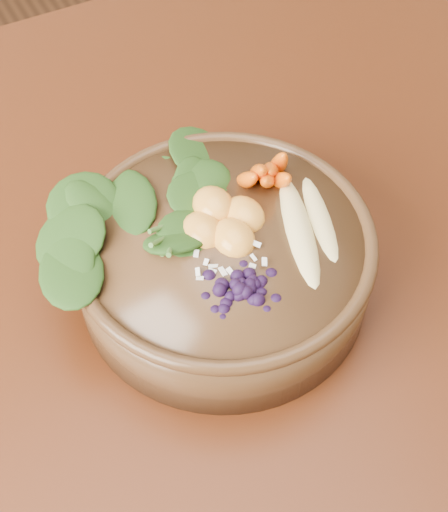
{
  "coord_description": "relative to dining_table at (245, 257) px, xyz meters",
  "views": [
    {
      "loc": [
        -0.27,
        -0.45,
        1.33
      ],
      "look_at": [
        -0.07,
        -0.08,
        0.8
      ],
      "focal_mm": 50.0,
      "sensor_mm": 36.0,
      "label": 1
    }
  ],
  "objects": [
    {
      "name": "ground",
      "position": [
        0.0,
        0.0,
        -0.66
      ],
      "size": [
        4.0,
        4.0,
        0.0
      ],
      "primitive_type": "plane",
      "color": "#381E0F",
      "rests_on": "ground"
    },
    {
      "name": "kale_heap",
      "position": [
        -0.1,
        -0.02,
        0.19
      ],
      "size": [
        0.23,
        0.22,
        0.04
      ],
      "primitive_type": null,
      "rotation": [
        0.0,
        0.0,
        -0.34
      ],
      "color": "#224314",
      "rests_on": "stoneware_bowl"
    },
    {
      "name": "coconut_flakes",
      "position": [
        -0.08,
        -0.1,
        0.17
      ],
      "size": [
        0.11,
        0.09,
        0.01
      ],
      "primitive_type": null,
      "rotation": [
        0.0,
        0.0,
        -0.34
      ],
      "color": "white",
      "rests_on": "stoneware_bowl"
    },
    {
      "name": "stoneware_bowl",
      "position": [
        -0.07,
        -0.08,
        0.13
      ],
      "size": [
        0.36,
        0.36,
        0.08
      ],
      "primitive_type": "cylinder",
      "rotation": [
        0.0,
        0.0,
        -0.34
      ],
      "color": "#4C301A",
      "rests_on": "dining_table"
    },
    {
      "name": "mandarin_cluster",
      "position": [
        -0.07,
        -0.07,
        0.18
      ],
      "size": [
        0.11,
        0.11,
        0.03
      ],
      "primitive_type": null,
      "rotation": [
        0.0,
        0.0,
        -0.34
      ],
      "color": "orange",
      "rests_on": "stoneware_bowl"
    },
    {
      "name": "carrot_cluster",
      "position": [
        -0.0,
        -0.03,
        0.21
      ],
      "size": [
        0.07,
        0.07,
        0.08
      ],
      "primitive_type": null,
      "rotation": [
        0.0,
        0.0,
        -0.34
      ],
      "color": "#F1620A",
      "rests_on": "stoneware_bowl"
    },
    {
      "name": "banana_halves",
      "position": [
        0.0,
        -0.11,
        0.18
      ],
      "size": [
        0.1,
        0.15,
        0.03
      ],
      "rotation": [
        0.0,
        0.0,
        -0.34
      ],
      "color": "#E0CC84",
      "rests_on": "stoneware_bowl"
    },
    {
      "name": "dining_table",
      "position": [
        0.0,
        0.0,
        0.0
      ],
      "size": [
        1.6,
        0.9,
        0.75
      ],
      "color": "#331C0C",
      "rests_on": "ground"
    },
    {
      "name": "blueberry_pile",
      "position": [
        -0.09,
        -0.14,
        0.19
      ],
      "size": [
        0.15,
        0.14,
        0.04
      ],
      "primitive_type": null,
      "rotation": [
        0.0,
        0.0,
        -0.34
      ],
      "color": "black",
      "rests_on": "stoneware_bowl"
    }
  ]
}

